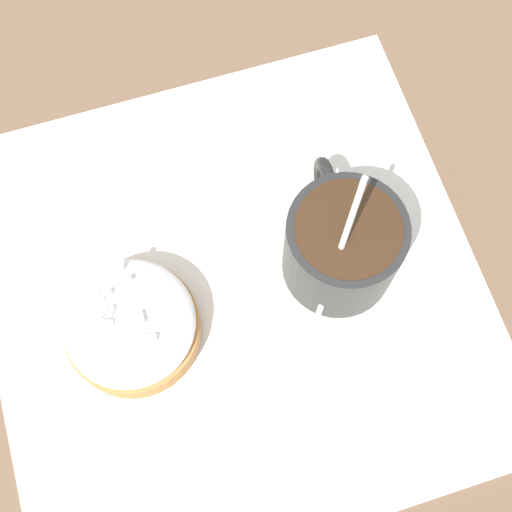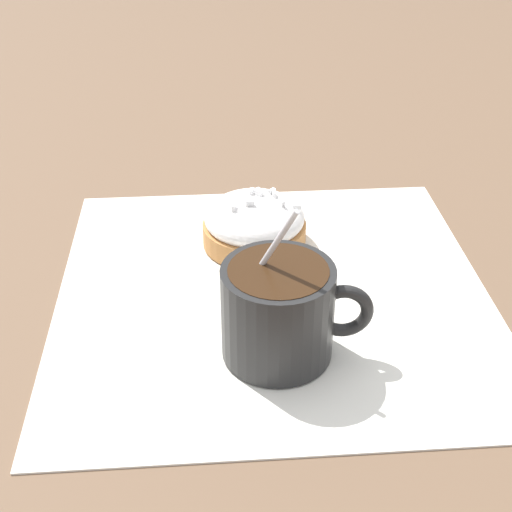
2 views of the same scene
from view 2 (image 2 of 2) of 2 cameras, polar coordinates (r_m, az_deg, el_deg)
The scene contains 4 objects.
ground_plane at distance 0.57m, azimuth 1.38°, elevation -2.99°, with size 3.00×3.00×0.00m, color brown.
paper_napkin at distance 0.57m, azimuth 1.38°, elevation -2.87°, with size 0.38×0.38×0.00m.
coffee_cup at distance 0.48m, azimuth 1.92°, elevation -4.20°, with size 0.08×0.10×0.12m.
frosted_pastry at distance 0.61m, azimuth -0.12°, elevation 2.65°, with size 0.09×0.09×0.05m.
Camera 2 is at (0.45, -0.11, 0.33)m, focal length 50.00 mm.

